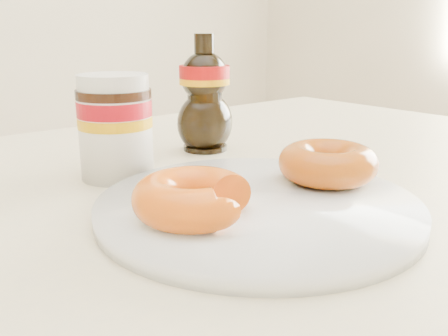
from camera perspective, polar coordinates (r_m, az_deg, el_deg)
dining_table at (r=0.54m, az=-4.74°, el=-12.39°), size 1.40×0.90×0.75m
plate at (r=0.48m, az=3.88°, el=-4.38°), size 0.31×0.31×0.02m
donut_bitten at (r=0.42m, az=-3.57°, el=-3.39°), size 0.13×0.13×0.04m
donut_whole at (r=0.54m, az=11.78°, el=0.59°), size 0.12×0.12×0.04m
nutella_jar at (r=0.59m, az=-12.31°, el=5.08°), size 0.09×0.09×0.12m
syrup_bottle at (r=0.71m, az=-2.22°, el=8.52°), size 0.09×0.08×0.16m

